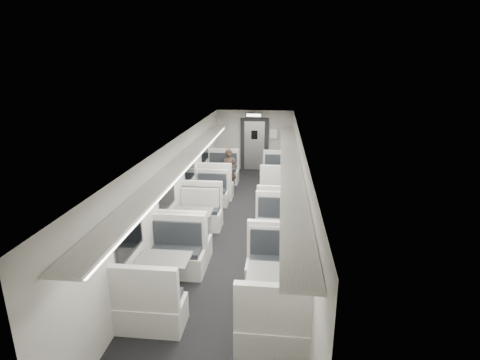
% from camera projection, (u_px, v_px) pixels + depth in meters
% --- Properties ---
extents(room, '(3.24, 12.24, 2.64)m').
position_uv_depth(room, '(238.00, 187.00, 9.24)').
color(room, black).
rests_on(room, ground).
extents(booth_left_a, '(1.11, 2.26, 1.21)m').
position_uv_depth(booth_left_a, '(219.00, 178.00, 12.67)').
color(booth_left_a, white).
rests_on(booth_left_a, room).
extents(booth_left_b, '(0.98, 2.00, 1.07)m').
position_uv_depth(booth_left_b, '(207.00, 202.00, 10.63)').
color(booth_left_b, white).
rests_on(booth_left_b, room).
extents(booth_left_c, '(1.12, 2.26, 1.21)m').
position_uv_depth(booth_left_c, '(193.00, 226.00, 8.90)').
color(booth_left_c, white).
rests_on(booth_left_c, room).
extents(booth_left_d, '(1.11, 2.25, 1.20)m').
position_uv_depth(booth_left_d, '(165.00, 277.00, 6.77)').
color(booth_left_d, white).
rests_on(booth_left_d, room).
extents(booth_right_a, '(1.12, 2.27, 1.22)m').
position_uv_depth(booth_right_a, '(278.00, 181.00, 12.37)').
color(booth_right_a, white).
rests_on(booth_right_a, room).
extents(booth_right_b, '(1.08, 2.19, 1.17)m').
position_uv_depth(booth_right_b, '(278.00, 201.00, 10.58)').
color(booth_right_b, white).
rests_on(booth_right_b, room).
extents(booth_right_c, '(1.08, 2.18, 1.17)m').
position_uv_depth(booth_right_c, '(277.00, 240.00, 8.25)').
color(booth_right_c, white).
rests_on(booth_right_c, room).
extents(booth_right_d, '(1.15, 2.33, 1.24)m').
position_uv_depth(booth_right_d, '(275.00, 292.00, 6.29)').
color(booth_right_d, white).
rests_on(booth_right_d, room).
extents(passenger, '(0.55, 0.39, 1.44)m').
position_uv_depth(passenger, '(229.00, 170.00, 12.48)').
color(passenger, black).
rests_on(passenger, room).
extents(window_a, '(0.02, 1.18, 0.84)m').
position_uv_depth(window_a, '(205.00, 150.00, 12.58)').
color(window_a, black).
rests_on(window_a, room).
extents(window_b, '(0.02, 1.18, 0.84)m').
position_uv_depth(window_b, '(190.00, 167.00, 10.49)').
color(window_b, black).
rests_on(window_b, room).
extents(window_c, '(0.02, 1.18, 0.84)m').
position_uv_depth(window_c, '(167.00, 192.00, 8.40)').
color(window_c, black).
rests_on(window_c, room).
extents(window_d, '(0.02, 1.18, 0.84)m').
position_uv_depth(window_d, '(129.00, 234.00, 6.31)').
color(window_d, black).
rests_on(window_d, room).
extents(luggage_rack_left, '(0.46, 10.40, 0.09)m').
position_uv_depth(luggage_rack_left, '(184.00, 160.00, 8.87)').
color(luggage_rack_left, white).
rests_on(luggage_rack_left, room).
extents(luggage_rack_right, '(0.46, 10.40, 0.09)m').
position_uv_depth(luggage_rack_right, '(290.00, 163.00, 8.62)').
color(luggage_rack_right, white).
rests_on(luggage_rack_right, room).
extents(vestibule_door, '(1.10, 0.13, 2.10)m').
position_uv_depth(vestibule_door, '(254.00, 145.00, 14.93)').
color(vestibule_door, black).
rests_on(vestibule_door, room).
extents(exit_sign, '(0.62, 0.12, 0.16)m').
position_uv_depth(exit_sign, '(254.00, 115.00, 14.10)').
color(exit_sign, black).
rests_on(exit_sign, room).
extents(wall_notice, '(0.32, 0.02, 0.40)m').
position_uv_depth(wall_notice, '(273.00, 134.00, 14.71)').
color(wall_notice, white).
rests_on(wall_notice, room).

